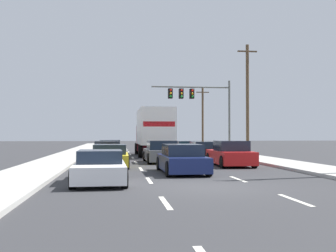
% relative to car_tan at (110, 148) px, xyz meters
% --- Properties ---
extents(ground_plane, '(140.00, 140.00, 0.00)m').
position_rel_car_tan_xyz_m(ground_plane, '(3.43, 2.80, -0.56)').
color(ground_plane, '#333335').
extents(sidewalk_right, '(2.62, 80.00, 0.14)m').
position_rel_car_tan_xyz_m(sidewalk_right, '(9.99, -2.20, -0.49)').
color(sidewalk_right, '#B2AFA8').
rests_on(sidewalk_right, ground_plane).
extents(sidewalk_left, '(2.62, 80.00, 0.14)m').
position_rel_car_tan_xyz_m(sidewalk_left, '(-3.13, -2.20, -0.49)').
color(sidewalk_left, '#B2AFA8').
rests_on(sidewalk_left, ground_plane).
extents(lane_markings, '(3.54, 57.00, 0.01)m').
position_rel_car_tan_xyz_m(lane_markings, '(3.43, -2.67, -0.55)').
color(lane_markings, silver).
rests_on(lane_markings, ground_plane).
extents(car_tan, '(2.00, 4.59, 1.23)m').
position_rel_car_tan_xyz_m(car_tan, '(0.00, 0.00, 0.00)').
color(car_tan, tan).
rests_on(car_tan, ground_plane).
extents(car_orange, '(1.92, 4.06, 1.26)m').
position_rel_car_tan_xyz_m(car_orange, '(-0.08, -7.37, 0.03)').
color(car_orange, orange).
rests_on(car_orange, ground_plane).
extents(car_yellow, '(2.01, 4.51, 1.19)m').
position_rel_car_tan_xyz_m(car_yellow, '(0.21, -13.73, -0.01)').
color(car_yellow, yellow).
rests_on(car_yellow, ground_plane).
extents(car_white, '(1.90, 4.58, 1.15)m').
position_rel_car_tan_xyz_m(car_white, '(-0.06, -20.56, -0.03)').
color(car_white, white).
rests_on(car_white, ground_plane).
extents(box_truck, '(2.67, 8.37, 3.65)m').
position_rel_car_tan_xyz_m(box_truck, '(3.48, -3.16, 1.55)').
color(box_truck, white).
rests_on(box_truck, ground_plane).
extents(car_gray, '(1.98, 4.19, 1.34)m').
position_rel_car_tan_xyz_m(car_gray, '(3.24, -10.56, 0.05)').
color(car_gray, slate).
rests_on(car_gray, ground_plane).
extents(car_navy, '(1.91, 4.33, 1.28)m').
position_rel_car_tan_xyz_m(car_navy, '(3.41, -17.48, 0.03)').
color(car_navy, '#141E4C').
rests_on(car_navy, ground_plane).
extents(car_green, '(1.98, 4.19, 1.13)m').
position_rel_car_tan_xyz_m(car_green, '(6.70, 0.45, -0.03)').
color(car_green, '#196B38').
rests_on(car_green, ground_plane).
extents(car_black, '(1.98, 4.60, 1.19)m').
position_rel_car_tan_xyz_m(car_black, '(6.78, -6.02, -0.00)').
color(car_black, black).
rests_on(car_black, ground_plane).
extents(car_red, '(1.91, 4.33, 1.37)m').
position_rel_car_tan_xyz_m(car_red, '(6.69, -13.68, 0.05)').
color(car_red, red).
rests_on(car_red, ground_plane).
extents(traffic_signal_mast, '(7.75, 0.69, 6.98)m').
position_rel_car_tan_xyz_m(traffic_signal_mast, '(8.03, 3.47, 4.65)').
color(traffic_signal_mast, '#595B56').
rests_on(traffic_signal_mast, ground_plane).
extents(utility_pole_mid, '(1.80, 0.28, 9.80)m').
position_rel_car_tan_xyz_m(utility_pole_mid, '(12.23, 0.11, 4.48)').
color(utility_pole_mid, brown).
rests_on(utility_pole_mid, ground_plane).
extents(utility_pole_far, '(1.80, 0.28, 8.19)m').
position_rel_car_tan_xyz_m(utility_pole_far, '(12.48, 20.35, 3.67)').
color(utility_pole_far, brown).
rests_on(utility_pole_far, ground_plane).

